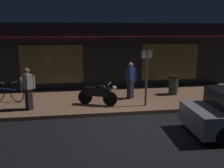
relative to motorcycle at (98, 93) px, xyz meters
The scene contains 9 objects.
ground_plane 2.39m from the motorcycle, 61.97° to the right, with size 60.00×60.00×0.00m, color black.
sidewalk_slab 1.56m from the motorcycle, 41.78° to the left, with size 18.00×4.00×0.15m, color #8C6047.
storefront_building 4.63m from the motorcycle, 76.04° to the left, with size 18.00×3.30×3.60m.
motorcycle is the anchor object (origin of this frame).
bicycle_parked 4.08m from the motorcycle, 164.14° to the left, with size 1.53×0.72×0.91m.
person_photographer 2.80m from the motorcycle, behind, with size 0.54×0.44×1.67m.
person_bystander 1.77m from the motorcycle, 26.56° to the left, with size 0.46×0.53×1.67m.
sign_post 2.16m from the motorcycle, 11.28° to the right, with size 0.44×0.09×2.40m.
trash_bin 3.97m from the motorcycle, 17.02° to the left, with size 0.48×0.48×0.93m.
Camera 1 is at (-1.93, -7.56, 3.25)m, focal length 38.21 mm.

